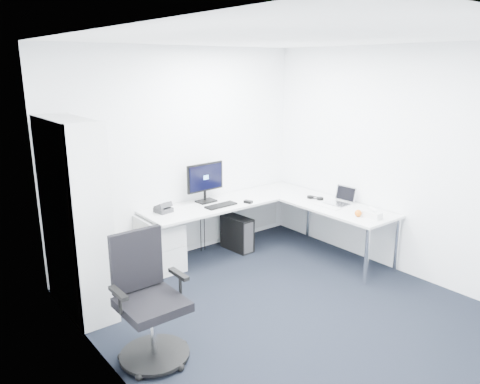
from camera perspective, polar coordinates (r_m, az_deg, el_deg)
ground at (r=4.97m, az=6.33°, el=-14.62°), size 4.20×4.20×0.00m
ceiling at (r=4.32m, az=7.42°, el=18.21°), size 4.20×4.20×0.00m
wall_back at (r=6.09m, az=-7.26°, el=4.55°), size 3.60×0.02×2.70m
wall_left at (r=3.48m, az=-14.79°, el=-4.04°), size 0.02×4.20×2.70m
wall_right at (r=5.84m, az=19.49°, el=3.34°), size 0.02×4.20×2.70m
l_desk at (r=6.10m, az=0.93°, el=-4.96°), size 2.47×1.38×0.72m
drawer_pedestal at (r=5.89m, az=-9.72°, el=-6.18°), size 0.44×0.55×0.67m
bookshelf at (r=4.94m, az=-19.46°, el=-3.00°), size 0.39×0.99×1.99m
task_chair at (r=4.08m, az=-10.69°, el=-12.95°), size 0.63×0.63×1.12m
black_pc_tower at (r=6.44m, az=-0.35°, el=-5.06°), size 0.25×0.49×0.47m
beige_pc_tower at (r=5.73m, az=-14.08°, el=-8.51°), size 0.20×0.44×0.41m
power_strip at (r=6.94m, az=0.68°, el=-5.41°), size 0.36×0.13×0.04m
monitor at (r=6.11m, az=-4.20°, el=1.20°), size 0.57×0.21×0.54m
black_keyboard at (r=5.98m, az=-2.34°, el=-1.65°), size 0.43×0.17×0.02m
mouse at (r=6.11m, az=1.01°, el=-1.20°), size 0.10×0.12×0.03m
desk_phone at (r=5.80m, az=-9.34°, el=-1.84°), size 0.21×0.21×0.13m
laptop at (r=6.15m, az=11.78°, el=-0.52°), size 0.33×0.32×0.22m
white_keyboard at (r=6.06m, az=10.56°, el=-1.71°), size 0.12×0.38×0.01m
headphones at (r=6.37m, az=9.16°, el=-0.60°), size 0.20×0.24×0.06m
orange_fruit at (r=5.74m, az=14.21°, el=-2.52°), size 0.08×0.08×0.08m
tissue_box at (r=5.74m, az=15.84°, el=-2.69°), size 0.12×0.22×0.08m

